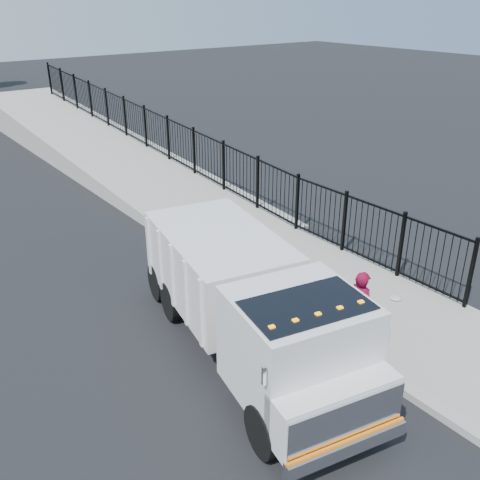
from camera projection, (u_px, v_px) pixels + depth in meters
ground at (300, 324)px, 12.51m from camera, size 120.00×120.00×0.00m
sidewalk at (423, 332)px, 12.10m from camera, size 3.55×12.00×0.12m
curb at (367, 364)px, 11.03m from camera, size 0.30×12.00×0.16m
ramp at (101, 158)px, 25.24m from camera, size 3.95×24.06×3.19m
iron_fence at (169, 152)px, 22.76m from camera, size 0.10×28.00×1.80m
truck at (251, 301)px, 10.83m from camera, size 3.61×7.38×2.42m
worker at (360, 307)px, 11.34m from camera, size 0.43×0.64×1.70m
debris at (396, 298)px, 13.28m from camera, size 0.30×0.30×0.08m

